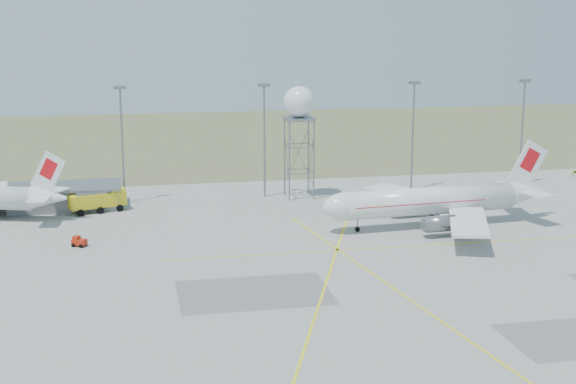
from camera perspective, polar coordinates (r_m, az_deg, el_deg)
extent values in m
plane|color=#9E9E99|center=(87.71, 12.35, -9.35)|extent=(400.00, 400.00, 0.00)
cube|color=#506336|center=(219.35, -2.34, 3.96)|extent=(400.00, 120.00, 0.03)
cube|color=gray|center=(142.08, -15.58, -0.38)|extent=(18.00, 9.00, 3.60)
cube|color=slate|center=(141.67, -15.63, 0.39)|extent=(19.00, 10.00, 0.30)
cylinder|color=slate|center=(142.09, -11.69, 3.19)|extent=(0.36, 0.36, 20.00)
cube|color=slate|center=(140.87, -11.87, 7.28)|extent=(2.20, 0.50, 0.60)
cylinder|color=slate|center=(144.05, -1.69, 3.56)|extent=(0.36, 0.36, 20.00)
cube|color=slate|center=(142.85, -1.71, 7.61)|extent=(2.20, 0.50, 0.60)
cylinder|color=slate|center=(151.21, 8.86, 3.84)|extent=(0.36, 0.36, 20.00)
cube|color=slate|center=(150.06, 8.99, 7.69)|extent=(2.20, 0.50, 0.60)
cylinder|color=slate|center=(160.07, 16.29, 3.96)|extent=(0.36, 0.36, 20.00)
cube|color=slate|center=(158.99, 16.51, 7.59)|extent=(2.20, 0.50, 0.60)
cylinder|color=black|center=(174.06, 19.59, 1.17)|extent=(0.10, 0.10, 0.80)
cube|color=yellow|center=(174.26, 19.77, 1.35)|extent=(1.60, 0.15, 0.50)
cube|color=black|center=(174.20, 19.78, 1.35)|extent=(0.80, 0.03, 0.30)
cylinder|color=white|center=(126.28, 10.00, -0.62)|extent=(28.14, 6.63, 4.29)
ellipsoid|color=white|center=(120.89, 4.05, -1.04)|extent=(7.20, 4.85, 4.29)
cube|color=black|center=(120.31, 3.47, -0.78)|extent=(1.82, 2.49, 1.05)
cone|color=white|center=(134.54, 16.58, -0.01)|extent=(6.77, 4.82, 4.29)
cube|color=white|center=(133.69, 16.70, 1.87)|extent=(6.87, 0.90, 8.07)
cube|color=red|center=(133.68, 16.80, 2.19)|extent=(3.71, 0.68, 4.14)
cube|color=white|center=(136.98, 15.64, 0.49)|extent=(3.92, 6.17, 0.19)
cube|color=white|center=(131.34, 17.20, -0.10)|extent=(3.92, 6.17, 0.19)
cube|color=white|center=(135.68, 8.81, -0.14)|extent=(13.22, 17.37, 0.39)
cube|color=white|center=(118.95, 12.71, -2.07)|extent=(10.99, 17.86, 0.39)
cylinder|color=slate|center=(131.75, 8.36, -0.93)|extent=(4.70, 2.84, 2.47)
cylinder|color=slate|center=(120.89, 10.79, -2.22)|extent=(4.70, 2.84, 2.47)
cube|color=red|center=(125.34, 9.12, -0.63)|extent=(21.74, 6.12, 0.13)
cylinder|color=black|center=(122.51, 4.96, -2.61)|extent=(0.81, 0.81, 0.97)
cube|color=black|center=(128.06, 10.80, -2.12)|extent=(1.61, 6.50, 0.97)
cylinder|color=slate|center=(127.94, 10.81, -1.91)|extent=(0.28, 0.28, 1.93)
cone|color=white|center=(132.98, -16.59, -0.38)|extent=(6.57, 5.36, 3.79)
cube|color=white|center=(132.19, -16.70, 1.30)|extent=(5.86, 2.14, 7.13)
cube|color=red|center=(132.00, -16.64, 1.58)|extent=(3.20, 1.31, 3.65)
cube|color=white|center=(135.78, -16.29, 0.10)|extent=(4.49, 5.89, 0.17)
cube|color=white|center=(130.36, -17.32, -0.46)|extent=(4.49, 5.89, 0.17)
cylinder|color=slate|center=(141.26, 0.10, 2.24)|extent=(0.27, 0.27, 14.43)
cylinder|color=slate|center=(142.19, 1.85, 2.30)|extent=(0.27, 0.27, 14.43)
cylinder|color=slate|center=(146.45, 1.46, 2.60)|extent=(0.27, 0.27, 14.43)
cylinder|color=slate|center=(145.55, -0.25, 2.55)|extent=(0.27, 0.27, 14.43)
cube|color=slate|center=(142.78, 0.80, 5.28)|extent=(5.04, 5.04, 0.28)
sphere|color=white|center=(142.45, 0.80, 6.43)|extent=(5.55, 5.55, 5.55)
cube|color=yellow|center=(137.78, -13.42, -0.54)|extent=(9.85, 5.93, 2.29)
cube|color=yellow|center=(138.52, -12.13, -0.01)|extent=(3.29, 3.55, 1.45)
cube|color=black|center=(138.71, -11.84, 0.06)|extent=(0.96, 2.59, 1.04)
cube|color=slate|center=(137.22, -13.86, -0.03)|extent=(5.72, 4.01, 0.42)
cube|color=#B7240D|center=(118.10, -14.62, -3.45)|extent=(2.30, 2.01, 0.80)
cube|color=#B7240D|center=(118.16, -14.82, -3.14)|extent=(1.20, 1.31, 0.44)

